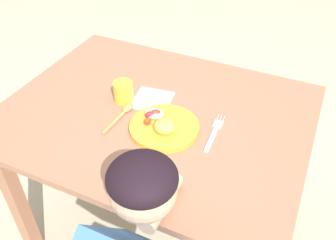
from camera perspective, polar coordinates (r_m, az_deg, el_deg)
ground_plane at (r=1.89m, az=-1.55°, el=-16.45°), size 8.00×8.00×0.00m
dining_table at (r=1.42m, az=-1.99°, el=-1.99°), size 1.12×0.87×0.73m
plate at (r=1.26m, az=-0.75°, el=-0.93°), size 0.24×0.24×0.06m
fork at (r=1.26m, az=7.26°, el=-1.94°), size 0.03×0.20×0.01m
spoon at (r=1.34m, az=-7.16°, el=1.02°), size 0.04×0.19×0.02m
drinking_cup at (r=1.39m, az=-7.01°, el=4.44°), size 0.08×0.08×0.08m
napkin at (r=1.40m, az=-2.48°, el=3.17°), size 0.16×0.16×0.00m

